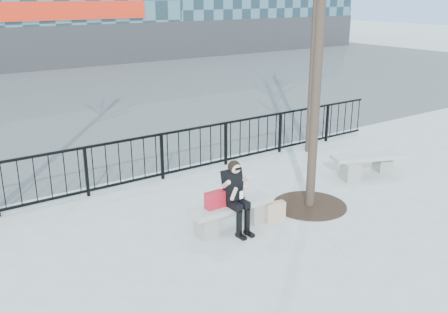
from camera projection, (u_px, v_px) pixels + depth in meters
ground at (231, 228)px, 9.21m from camera, size 120.00×120.00×0.00m
street_surface at (21, 97)px, 20.87m from camera, size 60.00×23.00×0.01m
railing at (154, 158)px, 11.37m from camera, size 14.00×0.06×1.10m
tree_grate at (309, 205)px, 10.17m from camera, size 1.50×1.50×0.02m
bench_main at (231, 213)px, 9.12m from camera, size 1.65×0.46×0.49m
bench_second at (367, 163)px, 11.78m from camera, size 1.72×0.48×0.51m
seated_woman at (237, 197)px, 8.88m from camera, size 0.50×0.64×1.34m
handbag at (215, 200)px, 8.84m from camera, size 0.36×0.17×0.30m
shopping_bag at (275, 212)px, 9.44m from camera, size 0.41×0.20×0.38m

